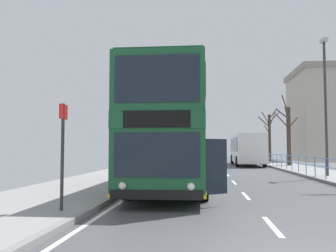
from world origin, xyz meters
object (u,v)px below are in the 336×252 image
bus_stop_sign_near (63,144)px  street_lamp_far_side (325,95)px  bare_tree_far_01 (288,133)px  bare_tree_far_00 (269,135)px  double_decker_bus_main (173,133)px  background_bus_far_lane (247,149)px

bus_stop_sign_near → street_lamp_far_side: (10.12, 11.88, 2.81)m
bus_stop_sign_near → street_lamp_far_side: size_ratio=0.34×
bare_tree_far_01 → bare_tree_far_00: bearing=88.5°
double_decker_bus_main → bare_tree_far_01: size_ratio=1.83×
double_decker_bus_main → background_bus_far_lane: bearing=75.5°
street_lamp_far_side → bare_tree_far_00: 22.78m
double_decker_bus_main → bare_tree_far_00: bearing=72.5°
bus_stop_sign_near → street_lamp_far_side: 15.86m
background_bus_far_lane → street_lamp_far_side: street_lamp_far_side is taller
background_bus_far_lane → bus_stop_sign_near: size_ratio=3.99×
background_bus_far_lane → bare_tree_far_01: bare_tree_far_01 is taller
double_decker_bus_main → bus_stop_sign_near: size_ratio=4.26×
bus_stop_sign_near → street_lamp_far_side: street_lamp_far_side is taller
bare_tree_far_00 → bare_tree_far_01: size_ratio=0.99×
double_decker_bus_main → background_bus_far_lane: double_decker_bus_main is taller
street_lamp_far_side → bare_tree_far_00: (1.01, 22.71, -1.33)m
bus_stop_sign_near → street_lamp_far_side: bearing=49.6°
street_lamp_far_side → bare_tree_far_01: 12.18m
bus_stop_sign_near → bare_tree_far_01: (10.84, 23.93, 1.21)m
bus_stop_sign_near → bare_tree_far_01: bare_tree_far_01 is taller
background_bus_far_lane → street_lamp_far_side: 15.37m
double_decker_bus_main → background_bus_far_lane: 21.29m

